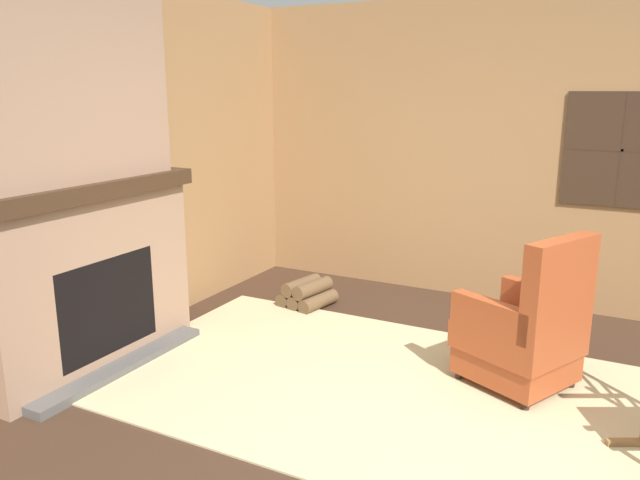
% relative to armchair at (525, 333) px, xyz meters
% --- Properties ---
extents(ground_plane, '(14.00, 14.00, 0.00)m').
position_rel_armchair_xyz_m(ground_plane, '(-0.20, -1.02, -0.37)').
color(ground_plane, '#3D281C').
extents(wood_panel_wall_left, '(0.06, 6.00, 2.67)m').
position_rel_armchair_xyz_m(wood_panel_wall_left, '(-2.93, -1.02, 0.97)').
color(wood_panel_wall_left, '#9E7247').
rests_on(wood_panel_wall_left, ground).
extents(wood_panel_wall_back, '(6.00, 0.09, 2.67)m').
position_rel_armchair_xyz_m(wood_panel_wall_back, '(-0.18, 1.71, 0.97)').
color(wood_panel_wall_back, '#9E7247').
rests_on(wood_panel_wall_back, ground).
extents(fireplace_hearth, '(0.56, 1.73, 1.30)m').
position_rel_armchair_xyz_m(fireplace_hearth, '(-2.71, -1.02, 0.27)').
color(fireplace_hearth, '#9E7A60').
rests_on(fireplace_hearth, ground).
extents(chimney_breast, '(0.31, 1.44, 1.35)m').
position_rel_armchair_xyz_m(chimney_breast, '(-2.72, -1.02, 1.60)').
color(chimney_breast, '#9E7A60').
rests_on(chimney_breast, fireplace_hearth).
extents(area_rug, '(3.87, 2.19, 0.01)m').
position_rel_armchair_xyz_m(area_rug, '(-0.70, -0.44, -0.36)').
color(area_rug, '#C6B789').
rests_on(area_rug, ground).
extents(armchair, '(0.84, 0.82, 1.03)m').
position_rel_armchair_xyz_m(armchair, '(0.00, 0.00, 0.00)').
color(armchair, '#A84723').
rests_on(armchair, ground).
extents(firewood_stack, '(0.46, 0.49, 0.24)m').
position_rel_armchair_xyz_m(firewood_stack, '(-1.98, 0.73, -0.26)').
color(firewood_stack, brown).
rests_on(firewood_stack, ground).
extents(oil_lamp_vase, '(0.11, 0.11, 0.26)m').
position_rel_armchair_xyz_m(oil_lamp_vase, '(-2.76, -1.37, 1.02)').
color(oil_lamp_vase, '#99B29E').
rests_on(oil_lamp_vase, fireplace_hearth).
extents(storage_case, '(0.13, 0.21, 0.13)m').
position_rel_armchair_xyz_m(storage_case, '(-2.76, -0.54, 0.99)').
color(storage_case, gray).
rests_on(storage_case, fireplace_hearth).
extents(decorative_plate_on_mantel, '(0.07, 0.29, 0.29)m').
position_rel_armchair_xyz_m(decorative_plate_on_mantel, '(-2.78, -1.12, 1.07)').
color(decorative_plate_on_mantel, red).
rests_on(decorative_plate_on_mantel, fireplace_hearth).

